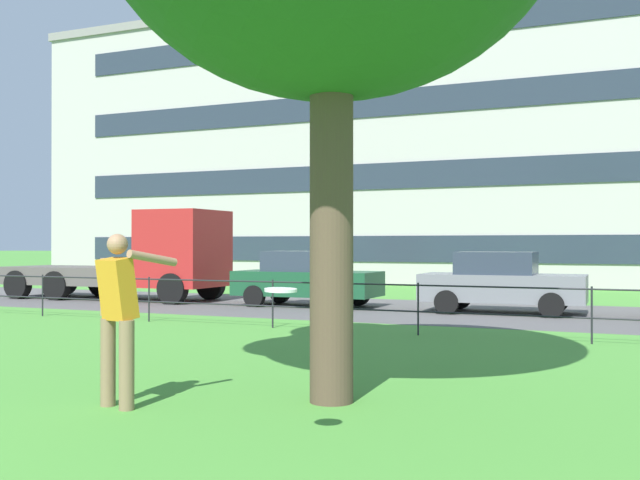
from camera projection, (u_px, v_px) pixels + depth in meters
name	position (u px, v px, depth m)	size (l,w,h in m)	color
street_strip	(360.00, 308.00, 20.19)	(80.00, 6.90, 0.01)	#565454
park_fence	(273.00, 296.00, 15.50)	(31.16, 0.04, 1.00)	#232328
person_thrower	(118.00, 313.00, 7.94)	(0.66, 0.76, 1.84)	#846B4C
frisbee	(281.00, 290.00, 6.16)	(0.38, 0.38, 0.04)	white
flatbed_truck_far_right	(143.00, 261.00, 23.18)	(7.35, 2.57, 2.75)	#B22323
car_dark_green_left	(306.00, 278.00, 20.91)	(4.02, 1.85, 1.54)	#194C2D
car_grey_center	(501.00, 282.00, 18.78)	(4.06, 1.92, 1.54)	slate
apartment_building_background	(429.00, 154.00, 38.17)	(36.59, 14.57, 12.69)	#B7B2AD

